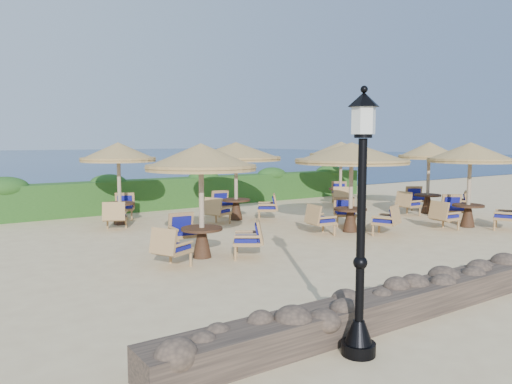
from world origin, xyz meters
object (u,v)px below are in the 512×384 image
at_px(extra_parasol, 364,152).
at_px(cafe_set_0, 201,178).
at_px(cafe_set_3, 119,165).
at_px(cafe_set_2, 470,168).
at_px(cafe_set_6, 429,166).
at_px(lamp_post, 361,235).
at_px(cafe_set_5, 341,158).
at_px(cafe_set_1, 351,164).
at_px(cafe_set_4, 236,162).

xyz_separation_m(extra_parasol, cafe_set_0, (-11.76, -6.20, -0.32)).
distance_m(cafe_set_0, cafe_set_3, 5.56).
distance_m(cafe_set_2, cafe_set_3, 11.08).
bearing_deg(extra_parasol, cafe_set_2, -111.84).
bearing_deg(cafe_set_2, cafe_set_3, 143.32).
bearing_deg(cafe_set_3, cafe_set_6, -21.37).
bearing_deg(cafe_set_6, extra_parasol, 72.47).
bearing_deg(extra_parasol, lamp_post, -136.40).
bearing_deg(cafe_set_3, cafe_set_2, -36.68).
xyz_separation_m(cafe_set_2, cafe_set_6, (1.43, 2.58, -0.12)).
distance_m(lamp_post, cafe_set_5, 14.83).
bearing_deg(extra_parasol, cafe_set_5, -155.87).
distance_m(cafe_set_0, cafe_set_2, 8.91).
xyz_separation_m(lamp_post, extra_parasol, (12.60, 12.00, 0.62)).
height_order(cafe_set_5, cafe_set_6, same).
xyz_separation_m(cafe_set_1, cafe_set_3, (-5.23, 5.15, -0.10)).
height_order(cafe_set_0, cafe_set_5, same).
relative_size(lamp_post, cafe_set_4, 1.07).
bearing_deg(cafe_set_4, cafe_set_0, -130.15).
distance_m(cafe_set_3, cafe_set_6, 11.08).
xyz_separation_m(extra_parasol, cafe_set_2, (-2.91, -7.25, -0.30)).
xyz_separation_m(cafe_set_2, cafe_set_4, (-5.27, 5.30, 0.10)).
relative_size(cafe_set_4, cafe_set_6, 1.12).
bearing_deg(cafe_set_0, cafe_set_5, 28.74).
height_order(cafe_set_3, cafe_set_5, same).
bearing_deg(lamp_post, cafe_set_4, 66.26).
distance_m(lamp_post, cafe_set_0, 5.87).
distance_m(cafe_set_0, cafe_set_5, 10.54).
height_order(cafe_set_0, cafe_set_1, same).
relative_size(cafe_set_1, cafe_set_5, 1.27).
bearing_deg(cafe_set_0, cafe_set_2, -6.81).
distance_m(lamp_post, cafe_set_6, 13.32).
relative_size(cafe_set_1, cafe_set_2, 1.22).
relative_size(lamp_post, cafe_set_0, 1.20).
xyz_separation_m(lamp_post, cafe_set_1, (6.04, 6.22, 0.47)).
distance_m(extra_parasol, cafe_set_6, 4.92).
height_order(cafe_set_4, cafe_set_5, same).
bearing_deg(cafe_set_1, cafe_set_0, -175.45).
relative_size(cafe_set_1, cafe_set_3, 1.20).
distance_m(extra_parasol, cafe_set_1, 8.75).
bearing_deg(cafe_set_2, extra_parasol, 68.16).
height_order(extra_parasol, cafe_set_6, cafe_set_6).
bearing_deg(cafe_set_6, cafe_set_1, -167.69).
relative_size(cafe_set_0, cafe_set_2, 1.00).
relative_size(cafe_set_1, cafe_set_6, 1.22).
relative_size(extra_parasol, cafe_set_2, 0.87).
distance_m(cafe_set_2, cafe_set_6, 2.95).
bearing_deg(cafe_set_3, lamp_post, -94.07).
bearing_deg(cafe_set_1, cafe_set_3, 135.44).
distance_m(cafe_set_0, cafe_set_6, 10.40).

